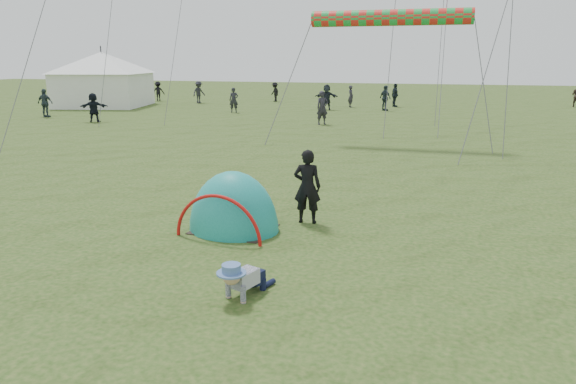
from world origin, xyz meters
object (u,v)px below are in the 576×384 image
(popup_tent, at_px, (234,230))
(event_marquee, at_px, (103,77))
(crawling_toddler, at_px, (242,278))
(standing_adult, at_px, (307,187))

(popup_tent, distance_m, event_marquee, 31.64)
(popup_tent, bearing_deg, crawling_toddler, -61.26)
(standing_adult, distance_m, event_marquee, 31.81)
(crawling_toddler, distance_m, popup_tent, 3.17)
(crawling_toddler, relative_size, popup_tent, 0.32)
(standing_adult, bearing_deg, crawling_toddler, 83.19)
(crawling_toddler, bearing_deg, popup_tent, 133.47)
(popup_tent, distance_m, standing_adult, 1.81)
(crawling_toddler, height_order, standing_adult, standing_adult)
(crawling_toddler, relative_size, standing_adult, 0.49)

